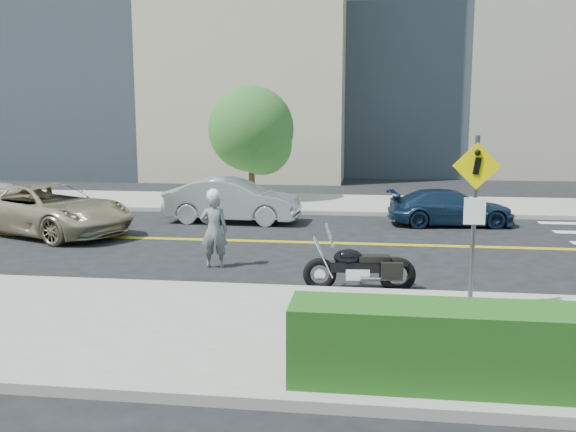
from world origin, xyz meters
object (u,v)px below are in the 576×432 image
Objects in this scene: pedestrian_sign at (475,207)px; parked_car_blue at (450,208)px; motorcycle at (360,257)px; parked_car_silver at (233,200)px; motorcyclist at (214,228)px; suv at (48,209)px.

pedestrian_sign is 0.75× the size of parked_car_blue.
pedestrian_sign reaches higher than motorcycle.
pedestrian_sign is 11.35m from parked_car_silver.
motorcycle reaches higher than parked_car_blue.
motorcyclist is 0.85× the size of motorcycle.
motorcycle is 8.83m from parked_car_silver.
pedestrian_sign reaches higher than suv.
motorcyclist is at bearing -168.38° from parked_car_silver.
parked_car_silver is (-4.35, 7.69, 0.07)m from motorcycle.
parked_car_silver is at bearing 114.81° from motorcycle.
parked_car_blue is at bearing -84.54° from parked_car_silver.
pedestrian_sign is 1.63× the size of motorcyclist.
pedestrian_sign is 2.87m from motorcycle.
parked_car_blue is (2.79, 8.02, -0.08)m from motorcycle.
parked_car_silver is 7.15m from parked_car_blue.
motorcycle is at bearing 154.45° from parked_car_blue.
parked_car_blue is at bearing -53.44° from suv.
motorcyclist is 6.83m from suv.
pedestrian_sign is at bearing -98.45° from suv.
parked_car_blue is (0.90, 9.73, -1.38)m from pedestrian_sign.
pedestrian_sign is at bearing -143.60° from parked_car_silver.
motorcyclist reaches higher than suv.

